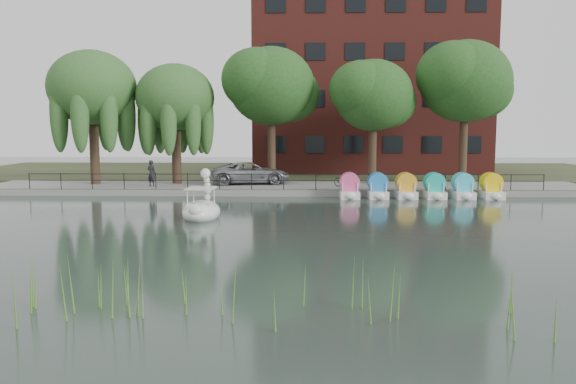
{
  "coord_description": "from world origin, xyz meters",
  "views": [
    {
      "loc": [
        1.13,
        -21.4,
        4.2
      ],
      "look_at": [
        0.5,
        4.0,
        1.3
      ],
      "focal_mm": 35.0,
      "sensor_mm": 36.0,
      "label": 1
    }
  ],
  "objects_px": {
    "pedestrian": "(152,171)",
    "swan_boat": "(202,208)",
    "bicycle": "(347,179)",
    "minivan": "(251,171)"
  },
  "relations": [
    {
      "from": "bicycle",
      "to": "swan_boat",
      "type": "xyz_separation_m",
      "value": [
        -7.59,
        -10.37,
        -0.4
      ]
    },
    {
      "from": "minivan",
      "to": "swan_boat",
      "type": "bearing_deg",
      "value": 164.45
    },
    {
      "from": "swan_boat",
      "to": "minivan",
      "type": "bearing_deg",
      "value": 88.5
    },
    {
      "from": "pedestrian",
      "to": "bicycle",
      "type": "bearing_deg",
      "value": -158.41
    },
    {
      "from": "pedestrian",
      "to": "swan_boat",
      "type": "height_order",
      "value": "pedestrian"
    },
    {
      "from": "bicycle",
      "to": "swan_boat",
      "type": "relative_size",
      "value": 0.61
    },
    {
      "from": "swan_boat",
      "to": "bicycle",
      "type": "bearing_deg",
      "value": 57.73
    },
    {
      "from": "minivan",
      "to": "swan_boat",
      "type": "height_order",
      "value": "swan_boat"
    },
    {
      "from": "minivan",
      "to": "pedestrian",
      "type": "relative_size",
      "value": 3.13
    },
    {
      "from": "bicycle",
      "to": "minivan",
      "type": "bearing_deg",
      "value": 100.3
    }
  ]
}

